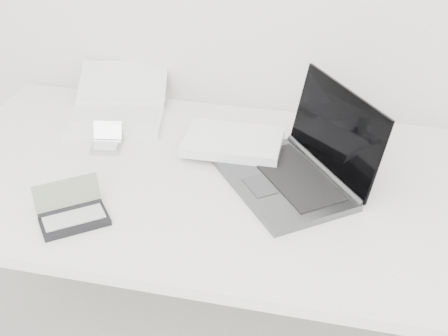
% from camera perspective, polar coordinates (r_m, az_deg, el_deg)
% --- Properties ---
extents(desk, '(1.60, 0.80, 0.73)m').
position_cam_1_polar(desk, '(1.60, 1.37, -2.57)').
color(desk, white).
rests_on(desk, ground).
extents(laptop_large, '(0.53, 0.45, 0.23)m').
position_cam_1_polar(laptop_large, '(1.60, 4.69, 0.90)').
color(laptop_large, '#535558').
rests_on(laptop_large, desk).
extents(netbook_open_white, '(0.34, 0.39, 0.09)m').
position_cam_1_polar(netbook_open_white, '(1.89, -9.70, 5.32)').
color(netbook_open_white, white).
rests_on(netbook_open_white, desk).
extents(pda_silver, '(0.09, 0.10, 0.06)m').
position_cam_1_polar(pda_silver, '(1.74, -10.70, 2.23)').
color(pda_silver, '#B7B7BC').
rests_on(pda_silver, desk).
extents(palmtop_charcoal, '(0.19, 0.18, 0.08)m').
position_cam_1_polar(palmtop_charcoal, '(1.48, -13.68, -4.13)').
color(palmtop_charcoal, black).
rests_on(palmtop_charcoal, desk).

